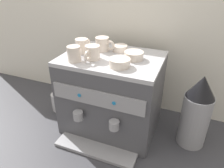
% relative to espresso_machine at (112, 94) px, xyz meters
% --- Properties ---
extents(ground_plane, '(4.00, 4.00, 0.00)m').
position_rel_espresso_machine_xyz_m(ground_plane, '(0.00, 0.00, -0.25)').
color(ground_plane, '#38383D').
extents(tiled_backsplash_wall, '(2.80, 0.03, 0.98)m').
position_rel_espresso_machine_xyz_m(tiled_backsplash_wall, '(0.00, 0.33, 0.25)').
color(tiled_backsplash_wall, silver).
rests_on(tiled_backsplash_wall, ground_plane).
extents(espresso_machine, '(0.57, 0.53, 0.49)m').
position_rel_espresso_machine_xyz_m(espresso_machine, '(0.00, 0.00, 0.00)').
color(espresso_machine, '#4C4C51').
rests_on(espresso_machine, ground_plane).
extents(ceramic_cup_0, '(0.07, 0.12, 0.08)m').
position_rel_espresso_machine_xyz_m(ceramic_cup_0, '(-0.17, -0.13, 0.29)').
color(ceramic_cup_0, beige).
rests_on(ceramic_cup_0, espresso_machine).
extents(ceramic_cup_1, '(0.13, 0.08, 0.08)m').
position_rel_espresso_machine_xyz_m(ceramic_cup_1, '(-0.09, 0.07, 0.29)').
color(ceramic_cup_1, beige).
rests_on(ceramic_cup_1, espresso_machine).
extents(ceramic_cup_2, '(0.08, 0.12, 0.08)m').
position_rel_espresso_machine_xyz_m(ceramic_cup_2, '(-0.09, -0.07, 0.29)').
color(ceramic_cup_2, beige).
rests_on(ceramic_cup_2, espresso_machine).
extents(ceramic_cup_3, '(0.08, 0.12, 0.08)m').
position_rel_espresso_machine_xyz_m(ceramic_cup_3, '(-0.19, 0.00, 0.29)').
color(ceramic_cup_3, beige).
rests_on(ceramic_cup_3, espresso_machine).
extents(ceramic_bowl_0, '(0.11, 0.11, 0.04)m').
position_rel_espresso_machine_xyz_m(ceramic_bowl_0, '(0.09, -0.11, 0.27)').
color(ceramic_bowl_0, beige).
rests_on(ceramic_bowl_0, espresso_machine).
extents(ceramic_bowl_1, '(0.11, 0.11, 0.04)m').
position_rel_espresso_machine_xyz_m(ceramic_bowl_1, '(0.13, 0.02, 0.27)').
color(ceramic_bowl_1, beige).
rests_on(ceramic_bowl_1, espresso_machine).
extents(ceramic_bowl_2, '(0.09, 0.09, 0.04)m').
position_rel_espresso_machine_xyz_m(ceramic_bowl_2, '(0.01, 0.11, 0.27)').
color(ceramic_bowl_2, beige).
rests_on(ceramic_bowl_2, espresso_machine).
extents(coffee_grinder, '(0.16, 0.16, 0.45)m').
position_rel_espresso_machine_xyz_m(coffee_grinder, '(0.51, 0.03, -0.02)').
color(coffee_grinder, '#939399').
rests_on(coffee_grinder, ground_plane).
extents(milk_pitcher, '(0.11, 0.11, 0.13)m').
position_rel_espresso_machine_xyz_m(milk_pitcher, '(-0.43, 0.02, -0.18)').
color(milk_pitcher, '#B7B7BC').
rests_on(milk_pitcher, ground_plane).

